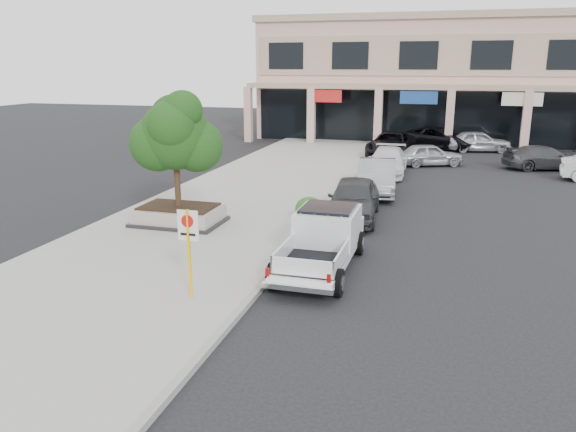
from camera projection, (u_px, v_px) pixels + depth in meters
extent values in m
plane|color=black|center=(325.00, 283.00, 15.60)|extent=(120.00, 120.00, 0.00)
cube|color=gray|center=(223.00, 213.00, 22.61)|extent=(8.00, 52.00, 0.15)
cube|color=gray|center=(319.00, 220.00, 21.56)|extent=(0.20, 52.00, 0.15)
cube|color=#CB9C8F|center=(519.00, 82.00, 43.84)|extent=(40.00, 10.00, 9.00)
cube|color=tan|center=(526.00, 18.00, 42.59)|extent=(40.40, 10.40, 0.50)
cube|color=tan|center=(528.00, 88.00, 38.23)|extent=(40.00, 2.20, 0.35)
cube|color=#CB9C8F|center=(248.00, 115.00, 43.34)|extent=(0.55, 0.55, 4.20)
cube|color=black|center=(523.00, 121.00, 39.81)|extent=(39.20, 0.08, 3.90)
cube|color=black|center=(179.00, 222.00, 20.90)|extent=(3.20, 2.20, 0.12)
cube|color=gray|center=(179.00, 214.00, 20.81)|extent=(3.00, 2.00, 0.50)
cube|color=black|center=(179.00, 206.00, 20.74)|extent=(2.70, 1.70, 0.06)
cylinder|color=#322213|center=(177.00, 176.00, 20.44)|extent=(0.22, 0.22, 2.20)
sphere|color=#17330E|center=(175.00, 135.00, 20.05)|extent=(2.50, 2.50, 2.50)
sphere|color=#17330E|center=(197.00, 146.00, 20.25)|extent=(1.90, 1.90, 1.90)
sphere|color=#17330E|center=(173.00, 117.00, 20.44)|extent=(1.60, 1.60, 1.60)
cylinder|color=yellow|center=(189.00, 254.00, 13.99)|extent=(0.09, 0.09, 2.30)
cube|color=white|center=(188.00, 226.00, 13.79)|extent=(0.55, 0.03, 0.78)
cylinder|color=red|center=(187.00, 221.00, 13.73)|extent=(0.32, 0.01, 0.32)
ellipsoid|color=#1A4513|center=(310.00, 209.00, 21.06)|extent=(1.10, 0.99, 0.93)
imported|color=#2E3233|center=(354.00, 199.00, 21.87)|extent=(2.25, 4.82, 1.60)
imported|color=gray|center=(377.00, 177.00, 26.15)|extent=(2.20, 4.96, 1.58)
imported|color=silver|center=(387.00, 161.00, 30.75)|extent=(2.16, 5.01, 1.44)
imported|color=black|center=(391.00, 144.00, 36.86)|extent=(2.98, 5.80, 1.57)
imported|color=#A2A4AA|center=(429.00, 155.00, 33.38)|extent=(4.23, 3.01, 1.34)
imported|color=#333538|center=(545.00, 158.00, 32.26)|extent=(5.03, 3.29, 1.35)
imported|color=black|center=(439.00, 138.00, 40.08)|extent=(6.04, 4.26, 1.53)
imported|color=#AAACB2|center=(479.00, 141.00, 38.71)|extent=(4.53, 2.48, 1.46)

